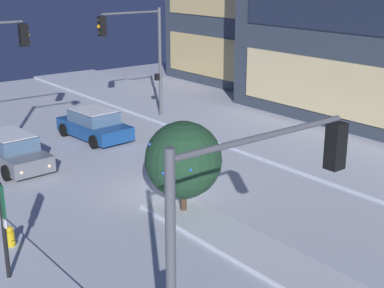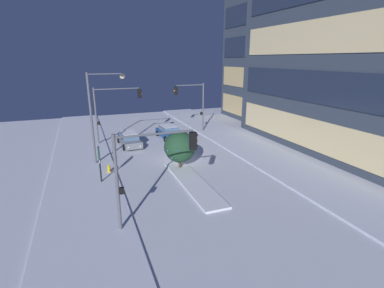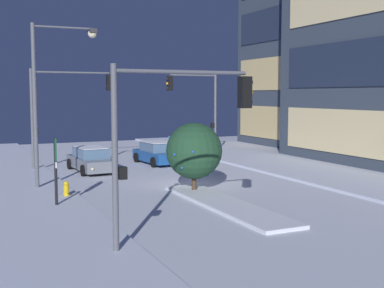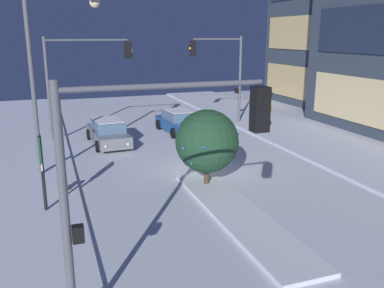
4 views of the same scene
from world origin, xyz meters
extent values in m
plane|color=silver|center=(0.00, 0.00, 0.00)|extent=(52.00, 52.00, 0.00)
cube|color=silver|center=(0.00, -8.34, 0.07)|extent=(52.00, 5.20, 0.14)
cube|color=silver|center=(0.00, 8.34, 0.07)|extent=(52.00, 5.20, 0.14)
cube|color=silver|center=(4.78, -0.55, 0.07)|extent=(9.00, 1.80, 0.14)
cube|color=#384251|center=(-13.26, 19.15, 10.77)|extent=(14.55, 9.11, 21.55)
cube|color=#E5C67F|center=(-13.26, 14.55, 2.15)|extent=(13.10, 0.10, 2.87)
cube|color=#E5C67F|center=(-13.26, 14.55, 6.46)|extent=(13.10, 0.10, 2.87)
cube|color=#232D42|center=(-13.26, 14.55, 10.77)|extent=(13.10, 0.10, 2.87)
cube|color=slate|center=(-6.95, -3.40, 0.53)|extent=(4.75, 2.04, 0.66)
cube|color=slate|center=(-6.95, -3.40, 1.14)|extent=(2.60, 1.74, 0.60)
cube|color=white|center=(-6.95, -3.40, 1.47)|extent=(2.41, 1.63, 0.04)
sphere|color=#F9E5B2|center=(-4.63, -2.67, 0.50)|extent=(0.16, 0.16, 0.16)
sphere|color=#F9E5B2|center=(-4.57, -3.88, 0.50)|extent=(0.16, 0.16, 0.16)
cylinder|color=black|center=(-5.46, -2.42, 0.33)|extent=(0.67, 0.26, 0.66)
cylinder|color=black|center=(-5.36, -4.21, 0.33)|extent=(0.67, 0.26, 0.66)
cylinder|color=black|center=(-8.53, -2.59, 0.33)|extent=(0.67, 0.26, 0.66)
cylinder|color=black|center=(-8.44, -4.38, 0.33)|extent=(0.67, 0.26, 0.66)
cube|color=#19478C|center=(-8.45, 1.50, 0.53)|extent=(4.40, 2.20, 0.66)
cube|color=slate|center=(-8.45, 1.50, 1.14)|extent=(2.42, 1.87, 0.60)
cube|color=white|center=(-8.45, 1.50, 1.47)|extent=(2.25, 1.74, 0.04)
sphere|color=#F9E5B2|center=(-10.55, 0.70, 0.50)|extent=(0.16, 0.16, 0.16)
sphere|color=#F9E5B2|center=(-10.65, 1.99, 0.50)|extent=(0.16, 0.16, 0.16)
cylinder|color=black|center=(-9.79, 0.45, 0.33)|extent=(0.67, 0.27, 0.66)
cylinder|color=black|center=(-9.93, 2.35, 0.33)|extent=(0.67, 0.27, 0.66)
cylinder|color=black|center=(-6.98, 0.66, 0.33)|extent=(0.67, 0.27, 0.66)
cylinder|color=black|center=(-7.11, 2.55, 0.33)|extent=(0.67, 0.27, 0.66)
cylinder|color=#565960|center=(9.20, -6.54, 2.76)|extent=(0.18, 0.18, 5.52)
cylinder|color=#565960|center=(9.20, -4.40, 5.32)|extent=(0.12, 4.27, 0.12)
cube|color=black|center=(9.20, -2.27, 4.72)|extent=(0.32, 0.36, 1.00)
sphere|color=black|center=(9.20, -2.08, 5.04)|extent=(0.20, 0.20, 0.20)
sphere|color=orange|center=(9.20, -2.08, 4.72)|extent=(0.20, 0.20, 0.20)
sphere|color=black|center=(9.20, -2.08, 4.40)|extent=(0.20, 0.20, 0.20)
cube|color=black|center=(9.20, -6.32, 2.40)|extent=(0.20, 0.24, 0.36)
cylinder|color=#565960|center=(-8.57, -6.54, 3.10)|extent=(0.18, 0.18, 6.20)
cylinder|color=#565960|center=(-8.57, -4.13, 6.00)|extent=(0.12, 4.81, 0.12)
cube|color=black|center=(-8.57, -1.73, 5.40)|extent=(0.32, 0.36, 1.00)
sphere|color=black|center=(-8.57, -1.54, 5.72)|extent=(0.20, 0.20, 0.20)
sphere|color=orange|center=(-8.57, -1.54, 5.40)|extent=(0.20, 0.20, 0.20)
sphere|color=black|center=(-8.57, -1.54, 5.08)|extent=(0.20, 0.20, 0.20)
cube|color=black|center=(-8.57, -6.32, 2.40)|extent=(0.20, 0.24, 0.36)
cylinder|color=#565960|center=(-9.80, 6.54, 3.11)|extent=(0.18, 0.18, 6.21)
cylinder|color=#565960|center=(-9.80, 4.75, 6.01)|extent=(0.12, 3.58, 0.12)
cube|color=black|center=(-9.80, 2.96, 5.41)|extent=(0.32, 0.36, 1.00)
sphere|color=black|center=(-9.80, 2.77, 5.73)|extent=(0.20, 0.20, 0.20)
sphere|color=orange|center=(-9.80, 2.77, 5.41)|extent=(0.20, 0.20, 0.20)
sphere|color=black|center=(-9.80, 2.77, 5.09)|extent=(0.20, 0.20, 0.20)
cube|color=black|center=(-9.80, 6.32, 2.40)|extent=(0.20, 0.24, 0.36)
cylinder|color=#565960|center=(-2.16, -7.19, 4.02)|extent=(0.20, 0.20, 8.04)
cylinder|color=#565960|center=(-2.12, -5.77, 7.89)|extent=(0.17, 2.84, 0.10)
cube|color=#333338|center=(-2.09, -4.35, 7.79)|extent=(0.56, 0.36, 0.20)
sphere|color=#F9E5B2|center=(-2.09, -4.35, 7.66)|extent=(0.44, 0.44, 0.44)
cylinder|color=gold|center=(0.51, -6.30, 0.31)|extent=(0.26, 0.26, 0.61)
sphere|color=gold|center=(0.51, -6.30, 0.68)|extent=(0.22, 0.22, 0.22)
cylinder|color=gold|center=(0.33, -6.30, 0.34)|extent=(0.12, 0.10, 0.10)
cylinder|color=gold|center=(0.69, -6.30, 0.34)|extent=(0.12, 0.10, 0.10)
cylinder|color=black|center=(2.26, -7.03, 1.45)|extent=(0.12, 0.12, 2.90)
cube|color=#144C2D|center=(2.26, -7.03, 2.44)|extent=(0.55, 0.09, 0.91)
cube|color=white|center=(2.26, -7.03, 1.81)|extent=(0.44, 0.08, 0.24)
cylinder|color=#473323|center=(1.61, -0.50, 0.43)|extent=(0.22, 0.22, 0.87)
sphere|color=#1E4228|center=(1.61, -0.50, 2.00)|extent=(2.67, 2.67, 2.67)
sphere|color=blue|center=(1.99, 0.76, 2.29)|extent=(0.10, 0.10, 0.10)
sphere|color=blue|center=(1.78, 0.32, 0.94)|extent=(0.10, 0.10, 0.10)
sphere|color=blue|center=(2.15, -1.73, 1.94)|extent=(0.10, 0.10, 0.10)
sphere|color=blue|center=(1.86, 0.10, 0.82)|extent=(0.10, 0.10, 0.10)
sphere|color=blue|center=(2.32, -1.43, 1.33)|extent=(0.10, 0.10, 0.10)
sphere|color=blue|center=(1.06, 0.69, 2.29)|extent=(0.10, 0.10, 0.10)
sphere|color=blue|center=(1.22, -1.60, 2.66)|extent=(0.10, 0.10, 0.10)
sphere|color=blue|center=(2.80, -1.11, 2.10)|extent=(0.10, 0.10, 0.10)
camera|label=1|loc=(16.19, -11.55, 8.27)|focal=52.90mm
camera|label=2|loc=(23.42, -7.83, 9.11)|focal=26.75mm
camera|label=3|loc=(23.09, -10.52, 4.66)|focal=47.24mm
camera|label=4|loc=(17.18, -6.69, 6.32)|focal=38.73mm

